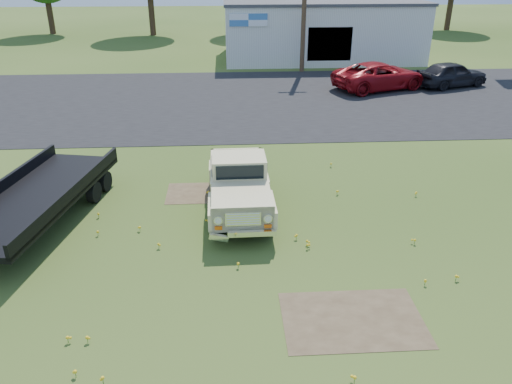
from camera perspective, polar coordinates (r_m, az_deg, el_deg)
ground at (r=13.38m, az=1.68°, el=-6.36°), size 140.00×140.00×0.00m
asphalt_lot at (r=27.27m, az=-1.10°, el=10.48°), size 90.00×14.00×0.02m
dirt_patch_a at (r=11.21m, az=10.97°, el=-14.11°), size 3.00×2.00×0.01m
dirt_patch_b at (r=16.44m, az=-6.35°, el=-0.11°), size 2.20×1.60×0.01m
commercial_building at (r=39.27m, az=7.30°, el=18.04°), size 14.20×8.20×4.15m
vintage_pickup_truck at (r=14.93m, az=-1.93°, el=1.01°), size 1.95×4.85×1.75m
flatbed_trailer at (r=15.48m, az=-23.90°, el=-0.09°), size 3.61×7.25×1.89m
red_pickup at (r=30.24m, az=13.95°, el=12.74°), size 6.00×4.25×1.52m
dark_sedan at (r=32.09m, az=21.44°, el=12.41°), size 4.62×3.01×1.46m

